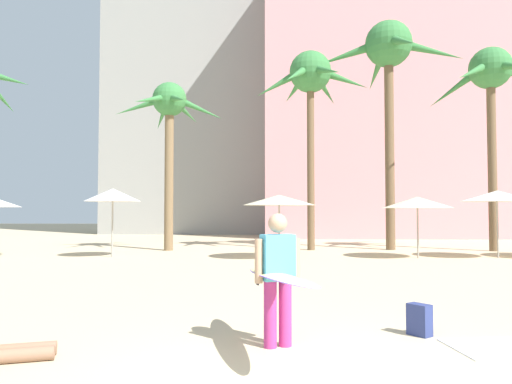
{
  "coord_description": "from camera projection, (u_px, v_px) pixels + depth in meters",
  "views": [
    {
      "loc": [
        -0.42,
        -4.57,
        1.67
      ],
      "look_at": [
        -0.72,
        4.15,
        2.01
      ],
      "focal_mm": 33.89,
      "sensor_mm": 36.0,
      "label": 1
    }
  ],
  "objects": [
    {
      "name": "palm_tree_far_left",
      "position": [
        169.0,
        114.0,
        20.75
      ],
      "size": [
        4.71,
        4.56,
        7.21
      ],
      "color": "brown",
      "rests_on": "ground"
    },
    {
      "name": "cafe_umbrella_5",
      "position": [
        497.0,
        196.0,
        17.26
      ],
      "size": [
        2.49,
        2.49,
        2.41
      ],
      "color": "gray",
      "rests_on": "ground"
    },
    {
      "name": "hotel_tower_gray",
      "position": [
        207.0,
        17.0,
        39.82
      ],
      "size": [
        14.4,
        9.48,
        35.44
      ],
      "primitive_type": "cube",
      "color": "gray",
      "rests_on": "ground"
    },
    {
      "name": "palm_tree_left",
      "position": [
        389.0,
        58.0,
        21.24
      ],
      "size": [
        6.59,
        6.37,
        10.06
      ],
      "color": "brown",
      "rests_on": "ground"
    },
    {
      "name": "palm_tree_center",
      "position": [
        310.0,
        82.0,
        21.06
      ],
      "size": [
        5.0,
        4.84,
        8.67
      ],
      "color": "brown",
      "rests_on": "ground"
    },
    {
      "name": "hotel_pink",
      "position": [
        395.0,
        107.0,
        34.63
      ],
      "size": [
        18.52,
        11.68,
        18.25
      ],
      "primitive_type": "cube",
      "color": "pink",
      "rests_on": "ground"
    },
    {
      "name": "cafe_umbrella_1",
      "position": [
        279.0,
        200.0,
        17.03
      ],
      "size": [
        2.6,
        2.6,
        2.24
      ],
      "color": "gray",
      "rests_on": "ground"
    },
    {
      "name": "person_near_right",
      "position": [
        278.0,
        275.0,
        5.85
      ],
      "size": [
        1.04,
        2.73,
        1.64
      ],
      "rotation": [
        0.0,
        0.0,
        5.1
      ],
      "color": "#B7337F",
      "rests_on": "ground"
    },
    {
      "name": "cafe_umbrella_2",
      "position": [
        113.0,
        195.0,
        17.62
      ],
      "size": [
        2.04,
        2.04,
        2.5
      ],
      "color": "gray",
      "rests_on": "ground"
    },
    {
      "name": "backpack",
      "position": [
        420.0,
        320.0,
        6.49
      ],
      "size": [
        0.35,
        0.35,
        0.42
      ],
      "rotation": [
        0.0,
        0.0,
        0.67
      ],
      "color": "navy",
      "rests_on": "ground"
    },
    {
      "name": "palm_tree_right",
      "position": [
        491.0,
        81.0,
        20.47
      ],
      "size": [
        5.17,
        5.51,
        8.63
      ],
      "color": "brown",
      "rests_on": "ground"
    },
    {
      "name": "cafe_umbrella_3",
      "position": [
        417.0,
        202.0,
        17.25
      ],
      "size": [
        2.47,
        2.47,
        2.19
      ],
      "color": "gray",
      "rests_on": "ground"
    }
  ]
}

